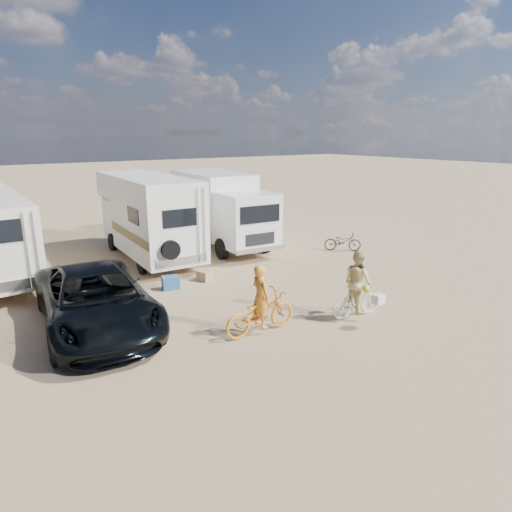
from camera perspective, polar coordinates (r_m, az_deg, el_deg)
ground at (r=12.98m, az=-2.19°, el=-6.73°), size 140.00×140.00×0.00m
rv_main at (r=18.34m, az=-13.49°, el=4.75°), size 2.51×6.62×3.27m
box_truck at (r=19.82m, az=-4.26°, el=5.75°), size 2.77×6.60×3.17m
dark_suv at (r=12.20m, az=-19.63°, el=-5.24°), size 3.11×5.78×1.54m
bike_man at (r=11.32m, az=0.55°, el=-7.22°), size 2.02×0.71×1.06m
bike_woman at (r=12.60m, az=12.63°, el=-5.50°), size 1.61×0.68×0.94m
rider_man at (r=11.22m, az=0.56°, el=-5.94°), size 0.38×0.58×1.60m
rider_woman at (r=12.47m, az=12.73°, el=-3.87°), size 0.77×0.92×1.70m
bike_parked at (r=19.50m, az=10.91°, el=1.82°), size 1.52×1.41×0.81m
cooler at (r=14.77m, az=-10.77°, el=-3.35°), size 0.59×0.48×0.42m
crate at (r=15.47m, az=-6.47°, el=-2.46°), size 0.55×0.55×0.34m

